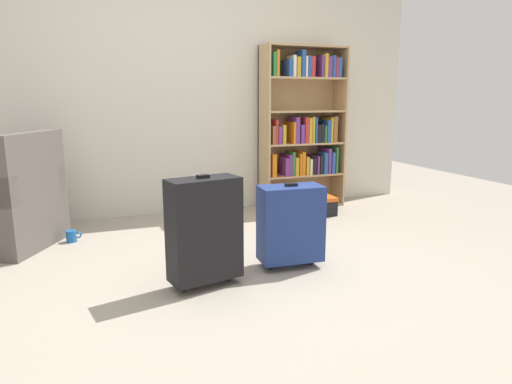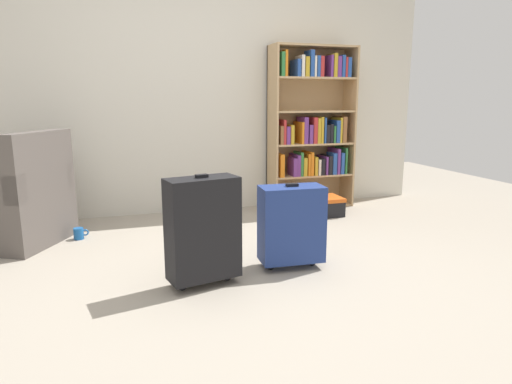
{
  "view_description": "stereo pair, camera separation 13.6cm",
  "coord_description": "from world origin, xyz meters",
  "px_view_note": "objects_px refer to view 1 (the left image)",
  "views": [
    {
      "loc": [
        -0.91,
        -2.57,
        1.14
      ],
      "look_at": [
        0.08,
        0.1,
        0.55
      ],
      "focal_mm": 31.51,
      "sensor_mm": 36.0,
      "label": 1
    },
    {
      "loc": [
        -0.78,
        -2.62,
        1.14
      ],
      "look_at": [
        0.08,
        0.1,
        0.55
      ],
      "focal_mm": 31.51,
      "sensor_mm": 36.0,
      "label": 2
    }
  ],
  "objects_px": {
    "storage_box": "(313,205)",
    "suitcase_black": "(204,229)",
    "suitcase_navy_blue": "(291,223)",
    "bookshelf": "(303,126)",
    "mug": "(72,236)",
    "armchair": "(6,208)"
  },
  "relations": [
    {
      "from": "armchair",
      "to": "suitcase_navy_blue",
      "type": "bearing_deg",
      "value": -31.33
    },
    {
      "from": "mug",
      "to": "suitcase_black",
      "type": "xyz_separation_m",
      "value": [
        0.81,
        -1.23,
        0.32
      ]
    },
    {
      "from": "mug",
      "to": "suitcase_black",
      "type": "distance_m",
      "value": 1.51
    },
    {
      "from": "storage_box",
      "to": "suitcase_navy_blue",
      "type": "distance_m",
      "value": 1.47
    },
    {
      "from": "bookshelf",
      "to": "mug",
      "type": "bearing_deg",
      "value": -167.4
    },
    {
      "from": "suitcase_navy_blue",
      "to": "mug",
      "type": "bearing_deg",
      "value": 142.34
    },
    {
      "from": "bookshelf",
      "to": "armchair",
      "type": "distance_m",
      "value": 2.87
    },
    {
      "from": "mug",
      "to": "suitcase_navy_blue",
      "type": "height_order",
      "value": "suitcase_navy_blue"
    },
    {
      "from": "bookshelf",
      "to": "suitcase_black",
      "type": "distance_m",
      "value": 2.36
    },
    {
      "from": "mug",
      "to": "storage_box",
      "type": "relative_size",
      "value": 0.29
    },
    {
      "from": "suitcase_navy_blue",
      "to": "suitcase_black",
      "type": "bearing_deg",
      "value": -169.59
    },
    {
      "from": "armchair",
      "to": "storage_box",
      "type": "distance_m",
      "value": 2.71
    },
    {
      "from": "armchair",
      "to": "mug",
      "type": "distance_m",
      "value": 0.53
    },
    {
      "from": "suitcase_black",
      "to": "armchair",
      "type": "bearing_deg",
      "value": 134.86
    },
    {
      "from": "suitcase_navy_blue",
      "to": "bookshelf",
      "type": "bearing_deg",
      "value": 61.7
    },
    {
      "from": "armchair",
      "to": "mug",
      "type": "relative_size",
      "value": 7.89
    },
    {
      "from": "armchair",
      "to": "suitcase_black",
      "type": "bearing_deg",
      "value": -45.14
    },
    {
      "from": "storage_box",
      "to": "suitcase_black",
      "type": "xyz_separation_m",
      "value": [
        -1.43,
        -1.33,
        0.27
      ]
    },
    {
      "from": "mug",
      "to": "suitcase_navy_blue",
      "type": "distance_m",
      "value": 1.84
    },
    {
      "from": "bookshelf",
      "to": "mug",
      "type": "distance_m",
      "value": 2.51
    },
    {
      "from": "storage_box",
      "to": "suitcase_black",
      "type": "distance_m",
      "value": 1.98
    },
    {
      "from": "armchair",
      "to": "suitcase_navy_blue",
      "type": "height_order",
      "value": "armchair"
    }
  ]
}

